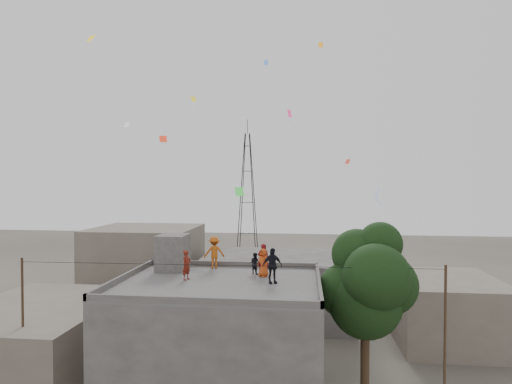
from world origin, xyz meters
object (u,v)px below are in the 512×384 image
tree (369,283)px  transmission_tower (247,196)px  person_red_adult (263,260)px  stair_head_box (173,252)px  person_dark_adult (272,266)px

tree → transmission_tower: size_ratio=0.45×
person_red_adult → transmission_tower: bearing=-77.1°
stair_head_box → person_dark_adult: stair_head_box is taller
stair_head_box → tree: (10.57, -2.00, -1.00)m
tree → transmission_tower: transmission_tower is taller
transmission_tower → person_dark_adult: transmission_tower is taller
tree → person_dark_adult: 4.84m
transmission_tower → tree: bearing=-73.9°
transmission_tower → stair_head_box: bearing=-88.8°
person_dark_adult → person_red_adult: bearing=85.2°
person_red_adult → stair_head_box: bearing=-5.6°
tree → person_red_adult: 5.50m
tree → transmission_tower: (-11.37, 39.40, 2.97)m
tree → transmission_tower: 41.12m
stair_head_box → transmission_tower: size_ratio=0.10×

